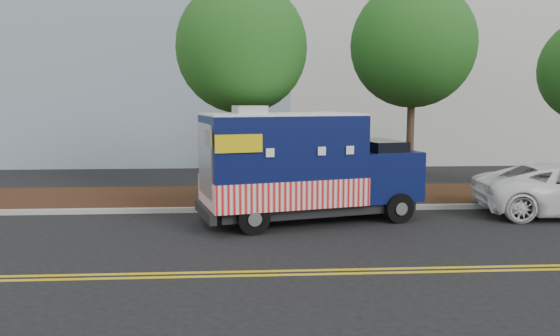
{
  "coord_description": "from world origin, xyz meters",
  "views": [
    {
      "loc": [
        -0.25,
        -15.01,
        3.45
      ],
      "look_at": [
        0.75,
        0.6,
        1.44
      ],
      "focal_mm": 35.0,
      "sensor_mm": 36.0,
      "label": 1
    }
  ],
  "objects": [
    {
      "name": "ground",
      "position": [
        0.0,
        0.0,
        0.0
      ],
      "size": [
        120.0,
        120.0,
        0.0
      ],
      "primitive_type": "plane",
      "color": "black",
      "rests_on": "ground"
    },
    {
      "name": "food_truck",
      "position": [
        1.27,
        -0.01,
        1.47
      ],
      "size": [
        6.52,
        3.7,
        3.25
      ],
      "rotation": [
        0.0,
        0.0,
        0.25
      ],
      "color": "black",
      "rests_on": "ground"
    },
    {
      "name": "tree_b",
      "position": [
        -0.34,
        2.63,
        5.03
      ],
      "size": [
        4.18,
        4.18,
        7.13
      ],
      "color": "#38281C",
      "rests_on": "ground"
    },
    {
      "name": "sign_post",
      "position": [
        -1.26,
        1.89,
        1.2
      ],
      "size": [
        0.06,
        0.06,
        2.4
      ],
      "primitive_type": "cube",
      "color": "#473828",
      "rests_on": "ground"
    },
    {
      "name": "mulch_strip",
      "position": [
        0.0,
        3.5,
        0.07
      ],
      "size": [
        120.0,
        4.0,
        0.15
      ],
      "primitive_type": "cube",
      "color": "black",
      "rests_on": "ground"
    },
    {
      "name": "centerline_near",
      "position": [
        0.0,
        -4.45,
        0.01
      ],
      "size": [
        120.0,
        0.1,
        0.01
      ],
      "primitive_type": "cube",
      "color": "gold",
      "rests_on": "ground"
    },
    {
      "name": "curb",
      "position": [
        0.0,
        1.4,
        0.07
      ],
      "size": [
        120.0,
        0.18,
        0.15
      ],
      "primitive_type": "cube",
      "color": "#9E9E99",
      "rests_on": "ground"
    },
    {
      "name": "centerline_far",
      "position": [
        0.0,
        -4.7,
        0.01
      ],
      "size": [
        120.0,
        0.1,
        0.01
      ],
      "primitive_type": "cube",
      "color": "gold",
      "rests_on": "ground"
    },
    {
      "name": "tree_c",
      "position": [
        5.47,
        3.57,
        5.23
      ],
      "size": [
        4.25,
        4.25,
        7.37
      ],
      "color": "#38281C",
      "rests_on": "ground"
    }
  ]
}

